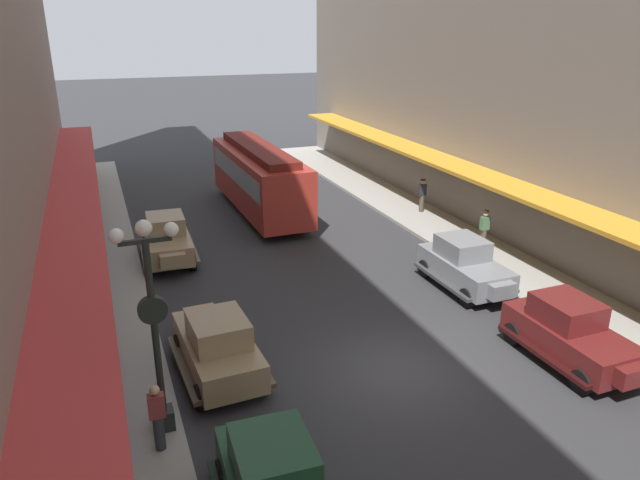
# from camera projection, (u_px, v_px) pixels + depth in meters

# --- Properties ---
(ground_plane) EXTENTS (200.00, 200.00, 0.00)m
(ground_plane) POSITION_uv_depth(u_px,v_px,m) (397.00, 369.00, 16.46)
(ground_plane) COLOR #2D2D30
(sidewalk_left) EXTENTS (3.00, 60.00, 0.15)m
(sidewalk_left) POSITION_uv_depth(u_px,v_px,m) (116.00, 430.00, 13.90)
(sidewalk_left) COLOR #99968E
(sidewalk_left) RESTS_ON ground
(sidewalk_right) EXTENTS (3.00, 60.00, 0.15)m
(sidewalk_right) POSITION_uv_depth(u_px,v_px,m) (603.00, 321.00, 18.97)
(sidewalk_right) COLOR #99968E
(sidewalk_right) RESTS_ON ground
(parked_car_0) EXTENTS (2.15, 4.26, 1.84)m
(parked_car_0) POSITION_uv_depth(u_px,v_px,m) (465.00, 263.00, 21.27)
(parked_car_0) COLOR slate
(parked_car_0) RESTS_ON ground
(parked_car_1) EXTENTS (2.28, 4.31, 1.84)m
(parked_car_1) POSITION_uv_depth(u_px,v_px,m) (167.00, 238.00, 23.77)
(parked_car_1) COLOR #997F5B
(parked_car_1) RESTS_ON ground
(parked_car_2) EXTENTS (2.30, 4.32, 1.84)m
(parked_car_2) POSITION_uv_depth(u_px,v_px,m) (218.00, 344.00, 15.91)
(parked_car_2) COLOR #997F5B
(parked_car_2) RESTS_ON ground
(parked_car_3) EXTENTS (2.17, 4.27, 1.84)m
(parked_car_3) POSITION_uv_depth(u_px,v_px,m) (570.00, 331.00, 16.59)
(parked_car_3) COLOR #591919
(parked_car_3) RESTS_ON ground
(streetcar) EXTENTS (2.64, 9.63, 3.46)m
(streetcar) POSITION_uv_depth(u_px,v_px,m) (259.00, 176.00, 29.47)
(streetcar) COLOR #A52D23
(streetcar) RESTS_ON ground
(lamp_post_with_clock) EXTENTS (1.42, 0.44, 5.16)m
(lamp_post_with_clock) POSITION_uv_depth(u_px,v_px,m) (154.00, 320.00, 12.88)
(lamp_post_with_clock) COLOR black
(lamp_post_with_clock) RESTS_ON sidewalk_left
(fire_hydrant) EXTENTS (0.24, 0.24, 0.82)m
(fire_hydrant) POSITION_uv_depth(u_px,v_px,m) (593.00, 323.00, 17.86)
(fire_hydrant) COLOR #B21E19
(fire_hydrant) RESTS_ON sidewalk_right
(pedestrian_0) EXTENTS (0.36, 0.28, 1.67)m
(pedestrian_0) POSITION_uv_depth(u_px,v_px,m) (422.00, 195.00, 29.48)
(pedestrian_0) COLOR #4C4238
(pedestrian_0) RESTS_ON sidewalk_right
(pedestrian_2) EXTENTS (0.36, 0.24, 1.64)m
(pedestrian_2) POSITION_uv_depth(u_px,v_px,m) (158.00, 417.00, 12.90)
(pedestrian_2) COLOR #2D2D33
(pedestrian_2) RESTS_ON sidewalk_left
(pedestrian_3) EXTENTS (0.36, 0.28, 1.67)m
(pedestrian_3) POSITION_uv_depth(u_px,v_px,m) (484.00, 229.00, 24.59)
(pedestrian_3) COLOR #4C4238
(pedestrian_3) RESTS_ON sidewalk_right
(pedestrian_4) EXTENTS (0.36, 0.28, 1.67)m
(pedestrian_4) POSITION_uv_depth(u_px,v_px,m) (100.00, 241.00, 23.24)
(pedestrian_4) COLOR #4C4238
(pedestrian_4) RESTS_ON sidewalk_left
(pedestrian_5) EXTENTS (0.36, 0.28, 1.67)m
(pedestrian_5) POSITION_uv_depth(u_px,v_px,m) (97.00, 295.00, 18.64)
(pedestrian_5) COLOR #2D2D33
(pedestrian_5) RESTS_ON sidewalk_left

